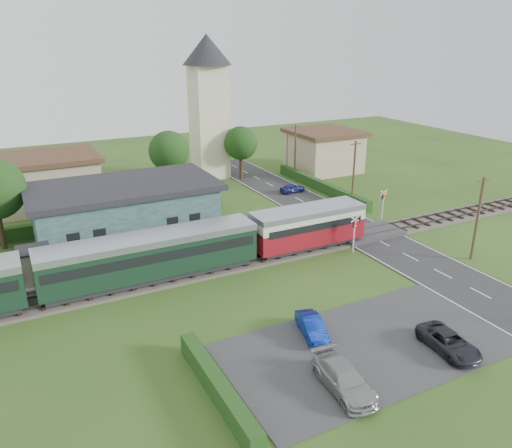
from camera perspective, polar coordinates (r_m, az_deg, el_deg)
name	(u,v)px	position (r m, az deg, el deg)	size (l,w,h in m)	color
ground	(285,265)	(40.30, 3.39, -4.70)	(120.00, 120.00, 0.00)	#2D4C19
railway_track	(273,255)	(41.82, 2.01, -3.52)	(76.00, 3.20, 0.49)	#4C443D
road	(383,243)	(45.80, 14.26, -2.09)	(6.00, 70.00, 0.05)	#28282B
car_park	(366,347)	(31.02, 12.48, -13.54)	(17.00, 9.00, 0.08)	#333335
crossing_deck	(368,233)	(47.11, 12.71, -1.04)	(6.20, 3.40, 0.45)	#333335
platform	(145,262)	(41.16, -12.52, -4.27)	(30.00, 3.00, 0.45)	gray
equipment_hut	(35,264)	(39.62, -23.91, -4.24)	(2.30, 2.30, 2.55)	beige
station_building	(126,212)	(45.53, -14.69, 1.33)	(16.00, 9.00, 5.30)	#294444
train	(107,264)	(36.88, -16.65, -4.36)	(43.20, 2.90, 3.40)	#232328
church_tower	(208,97)	(64.22, -5.49, 14.28)	(6.00, 6.00, 17.60)	beige
house_west	(48,180)	(58.21, -22.69, 4.66)	(10.80, 8.80, 5.50)	tan
house_east	(324,150)	(69.00, 7.76, 8.37)	(8.80, 8.80, 5.50)	tan
hedge_carpark	(218,387)	(26.58, -4.40, -18.11)	(0.80, 9.00, 1.20)	#193814
hedge_roadside	(321,186)	(59.95, 7.41, 4.35)	(0.80, 18.00, 1.20)	#193814
hedge_station	(116,218)	(50.38, -15.66, 0.63)	(22.00, 0.80, 1.30)	#193814
tree_b	(169,151)	(58.08, -9.92, 8.19)	(4.60, 4.60, 7.34)	#332316
tree_c	(241,143)	(63.54, -1.75, 9.20)	(4.20, 4.20, 6.78)	#332316
utility_pole_b	(477,218)	(43.66, 23.99, 0.65)	(1.40, 0.22, 7.00)	#473321
utility_pole_c	(354,173)	(54.51, 11.11, 5.80)	(1.40, 0.22, 7.00)	#473321
utility_pole_d	(295,151)	(64.08, 4.50, 8.31)	(1.40, 0.22, 7.00)	#473321
crossing_signal_near	(354,229)	(42.55, 11.19, -0.53)	(0.84, 0.28, 3.28)	silver
crossing_signal_far	(383,201)	(50.43, 14.33, 2.57)	(0.84, 0.28, 3.28)	silver
streetlamp_east	(287,147)	(69.29, 3.59, 8.77)	(0.30, 0.30, 5.15)	#3F3F47
car_on_road	(292,188)	(58.79, 4.19, 4.11)	(1.23, 3.05, 1.04)	navy
car_park_blue	(312,327)	(31.20, 6.42, -11.58)	(1.20, 3.45, 1.14)	navy
car_park_silver	(344,379)	(27.20, 10.01, -17.01)	(1.83, 4.51, 1.31)	#9C9C9C
car_park_dark	(449,342)	(31.67, 21.17, -12.47)	(1.89, 4.10, 1.14)	#26262E
pedestrian_near	(207,240)	(41.83, -5.64, -1.85)	(0.61, 0.40, 1.69)	gray
pedestrian_far	(72,263)	(40.07, -20.27, -4.23)	(0.77, 0.60, 1.58)	gray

